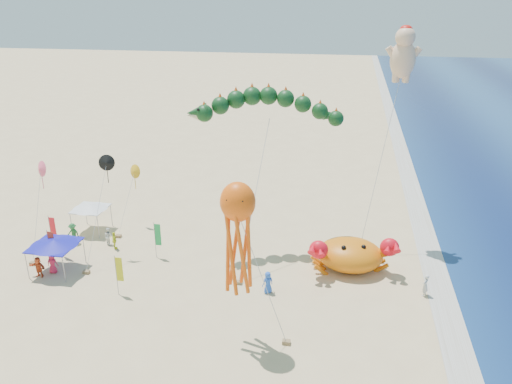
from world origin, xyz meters
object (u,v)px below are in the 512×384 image
canopy_blue (54,243)px  canopy_white (90,207)px  crab_inflatable (350,254)px  dragon_kite (267,111)px  cherub_kite (403,53)px  octopus_kite (238,229)px

canopy_blue → canopy_white: size_ratio=1.17×
crab_inflatable → canopy_white: 23.55m
dragon_kite → canopy_white: dragon_kite is taller
cherub_kite → canopy_white: size_ratio=5.82×
crab_inflatable → octopus_kite: octopus_kite is taller
dragon_kite → cherub_kite: 11.67m
dragon_kite → canopy_blue: dragon_kite is taller
octopus_kite → canopy_white: (-16.70, 12.60, -5.20)m
cherub_kite → canopy_white: cherub_kite is taller
octopus_kite → canopy_white: bearing=142.9°
cherub_kite → dragon_kite: bearing=-160.5°
dragon_kite → canopy_white: (-16.21, -0.33, -9.35)m
octopus_kite → canopy_blue: bearing=161.0°
dragon_kite → octopus_kite: dragon_kite is taller
cherub_kite → octopus_kite: bearing=-120.5°
dragon_kite → crab_inflatable: bearing=-22.2°
cherub_kite → canopy_blue: cherub_kite is taller
cherub_kite → canopy_blue: bearing=-156.7°
crab_inflatable → octopus_kite: 13.58m
dragon_kite → canopy_blue: size_ratio=3.61×
canopy_white → canopy_blue: bearing=-83.9°
dragon_kite → cherub_kite: cherub_kite is taller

